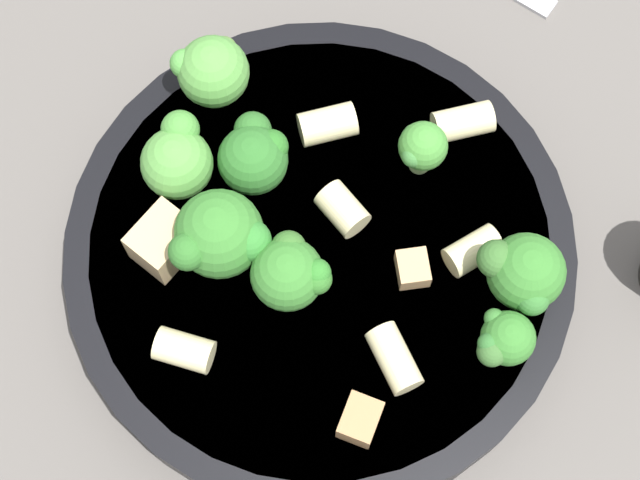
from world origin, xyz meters
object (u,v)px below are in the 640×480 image
object	(u,v)px
broccoli_floret_4	(523,274)
chicken_chunk_1	(413,269)
broccoli_floret_7	(255,156)
rigatoni_0	(184,350)
chicken_chunk_2	(360,420)
rigatoni_4	(327,124)
broccoli_floret_6	(504,340)
chicken_chunk_0	(163,241)
broccoli_floret_3	(422,147)
broccoli_floret_1	(177,158)
rigatoni_1	(394,358)
pasta_bowl	(320,256)
broccoli_floret_2	(220,235)
rigatoni_5	(343,209)
broccoli_floret_0	(212,71)
broccoli_floret_5	(290,273)
rigatoni_3	(463,122)
rigatoni_2	(473,247)

from	to	relation	value
broccoli_floret_4	chicken_chunk_1	world-z (taller)	broccoli_floret_4
broccoli_floret_7	rigatoni_0	xyz separation A→B (m)	(-0.09, 0.02, -0.01)
chicken_chunk_2	rigatoni_4	bearing A→B (deg)	9.25
broccoli_floret_6	chicken_chunk_0	size ratio (longest dim) A/B	1.16
rigatoni_0	chicken_chunk_1	size ratio (longest dim) A/B	1.55
broccoli_floret_3	rigatoni_0	distance (m)	0.14
rigatoni_4	broccoli_floret_1	bearing A→B (deg)	112.34
broccoli_floret_4	rigatoni_4	size ratio (longest dim) A/B	1.51
broccoli_floret_3	rigatoni_0	world-z (taller)	broccoli_floret_3
broccoli_floret_1	broccoli_floret_6	bearing A→B (deg)	-116.82
rigatoni_1	chicken_chunk_1	xyz separation A→B (m)	(0.04, -0.01, -0.00)
pasta_bowl	broccoli_floret_2	distance (m)	0.06
rigatoni_5	chicken_chunk_1	size ratio (longest dim) A/B	1.41
broccoli_floret_7	rigatoni_0	distance (m)	0.09
broccoli_floret_0	broccoli_floret_3	world-z (taller)	broccoli_floret_0
broccoli_floret_2	rigatoni_5	distance (m)	0.06
broccoli_floret_1	broccoli_floret_5	xyz separation A→B (m)	(-0.05, -0.05, 0.00)
rigatoni_0	rigatoni_5	distance (m)	0.10
broccoli_floret_0	broccoli_floret_5	size ratio (longest dim) A/B	1.01
pasta_bowl	broccoli_floret_5	xyz separation A→B (m)	(-0.02, 0.01, 0.04)
rigatoni_1	rigatoni_5	xyz separation A→B (m)	(0.07, 0.03, 0.00)
pasta_bowl	rigatoni_4	world-z (taller)	rigatoni_4
rigatoni_5	broccoli_floret_7	bearing A→B (deg)	64.98
pasta_bowl	broccoli_floret_3	distance (m)	0.07
rigatoni_3	rigatoni_5	distance (m)	0.07
broccoli_floret_4	chicken_chunk_2	bearing A→B (deg)	134.07
broccoli_floret_1	chicken_chunk_2	bearing A→B (deg)	-141.39
rigatoni_4	rigatoni_5	distance (m)	0.04
broccoli_floret_6	rigatoni_2	distance (m)	0.05
rigatoni_1	rigatoni_2	bearing A→B (deg)	-31.98
rigatoni_4	broccoli_floret_5	bearing A→B (deg)	171.99
broccoli_floret_2	chicken_chunk_0	distance (m)	0.03
chicken_chunk_1	chicken_chunk_2	size ratio (longest dim) A/B	0.85
broccoli_floret_3	chicken_chunk_1	xyz separation A→B (m)	(-0.05, 0.00, -0.02)
rigatoni_3	chicken_chunk_2	size ratio (longest dim) A/B	1.46
rigatoni_1	chicken_chunk_0	size ratio (longest dim) A/B	1.08
pasta_bowl	rigatoni_5	distance (m)	0.03
broccoli_floret_2	broccoli_floret_6	size ratio (longest dim) A/B	1.45
broccoli_floret_5	broccoli_floret_0	bearing A→B (deg)	24.14
broccoli_floret_1	broccoli_floret_5	size ratio (longest dim) A/B	0.95
broccoli_floret_2	rigatoni_0	world-z (taller)	broccoli_floret_2
rigatoni_2	rigatoni_4	xyz separation A→B (m)	(0.06, 0.07, 0.00)
broccoli_floret_3	chicken_chunk_1	bearing A→B (deg)	178.86
broccoli_floret_5	rigatoni_0	size ratio (longest dim) A/B	1.64
broccoli_floret_2	rigatoni_5	size ratio (longest dim) A/B	2.00
broccoli_floret_5	broccoli_floret_6	world-z (taller)	broccoli_floret_5
rigatoni_5	chicken_chunk_0	world-z (taller)	chicken_chunk_0
broccoli_floret_7	rigatoni_0	size ratio (longest dim) A/B	1.54
rigatoni_0	rigatoni_1	size ratio (longest dim) A/B	0.85
broccoli_floret_5	rigatoni_4	bearing A→B (deg)	-8.01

